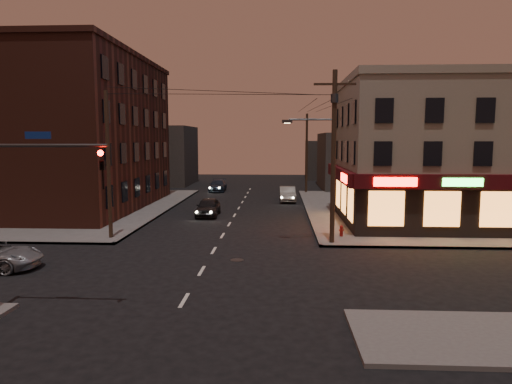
# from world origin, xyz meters

# --- Properties ---
(ground) EXTENTS (120.00, 120.00, 0.00)m
(ground) POSITION_xyz_m (0.00, 0.00, 0.00)
(ground) COLOR black
(ground) RESTS_ON ground
(sidewalk_ne) EXTENTS (24.00, 28.00, 0.15)m
(sidewalk_ne) POSITION_xyz_m (18.00, 19.00, 0.07)
(sidewalk_ne) COLOR #514F4C
(sidewalk_ne) RESTS_ON ground
(sidewalk_nw) EXTENTS (24.00, 28.00, 0.15)m
(sidewalk_nw) POSITION_xyz_m (-18.00, 19.00, 0.07)
(sidewalk_nw) COLOR #514F4C
(sidewalk_nw) RESTS_ON ground
(pizza_building) EXTENTS (15.85, 12.85, 10.50)m
(pizza_building) POSITION_xyz_m (15.93, 13.43, 5.35)
(pizza_building) COLOR gray
(pizza_building) RESTS_ON sidewalk_ne
(brick_apartment) EXTENTS (12.00, 20.00, 13.00)m
(brick_apartment) POSITION_xyz_m (-14.50, 19.00, 6.65)
(brick_apartment) COLOR #4E2319
(brick_apartment) RESTS_ON sidewalk_nw
(bg_building_ne_a) EXTENTS (10.00, 12.00, 7.00)m
(bg_building_ne_a) POSITION_xyz_m (14.00, 38.00, 3.50)
(bg_building_ne_a) COLOR #3F3D3A
(bg_building_ne_a) RESTS_ON ground
(bg_building_nw) EXTENTS (9.00, 10.00, 8.00)m
(bg_building_nw) POSITION_xyz_m (-13.00, 42.00, 4.00)
(bg_building_nw) COLOR #3F3D3A
(bg_building_nw) RESTS_ON ground
(bg_building_ne_b) EXTENTS (8.00, 8.00, 6.00)m
(bg_building_ne_b) POSITION_xyz_m (12.00, 52.00, 3.00)
(bg_building_ne_b) COLOR #3F3D3A
(bg_building_ne_b) RESTS_ON ground
(utility_pole_main) EXTENTS (4.20, 0.44, 10.00)m
(utility_pole_main) POSITION_xyz_m (6.68, 5.80, 5.76)
(utility_pole_main) COLOR #382619
(utility_pole_main) RESTS_ON sidewalk_ne
(utility_pole_far) EXTENTS (0.26, 0.26, 9.00)m
(utility_pole_far) POSITION_xyz_m (6.80, 32.00, 4.65)
(utility_pole_far) COLOR #382619
(utility_pole_far) RESTS_ON sidewalk_ne
(utility_pole_west) EXTENTS (0.24, 0.24, 9.00)m
(utility_pole_west) POSITION_xyz_m (-6.80, 6.50, 4.65)
(utility_pole_west) COLOR #382619
(utility_pole_west) RESTS_ON sidewalk_nw
(traffic_signal) EXTENTS (4.49, 0.32, 6.47)m
(traffic_signal) POSITION_xyz_m (-5.57, -5.60, 4.16)
(traffic_signal) COLOR #333538
(traffic_signal) RESTS_ON ground
(sedan_near) EXTENTS (1.79, 4.34, 1.47)m
(sedan_near) POSITION_xyz_m (-2.12, 15.61, 0.74)
(sedan_near) COLOR black
(sedan_near) RESTS_ON ground
(sedan_mid) EXTENTS (1.67, 4.55, 1.49)m
(sedan_mid) POSITION_xyz_m (4.50, 24.84, 0.74)
(sedan_mid) COLOR slate
(sedan_mid) RESTS_ON ground
(sedan_far) EXTENTS (2.05, 4.76, 1.37)m
(sedan_far) POSITION_xyz_m (-3.75, 33.49, 0.68)
(sedan_far) COLOR #1B2737
(sedan_far) RESTS_ON ground
(fire_hydrant) EXTENTS (0.31, 0.31, 0.70)m
(fire_hydrant) POSITION_xyz_m (7.59, 7.52, 0.53)
(fire_hydrant) COLOR maroon
(fire_hydrant) RESTS_ON sidewalk_ne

